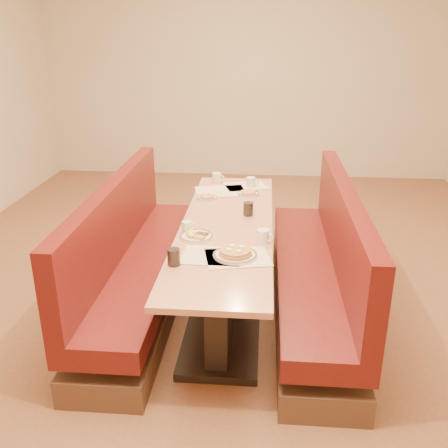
# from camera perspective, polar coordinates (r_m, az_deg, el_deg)

# --- Properties ---
(ground) EXTENTS (8.00, 8.00, 0.00)m
(ground) POSITION_cam_1_polar(r_m,az_deg,el_deg) (4.17, 0.28, -9.66)
(ground) COLOR #9E6647
(ground) RESTS_ON ground
(room_envelope) EXTENTS (6.04, 8.04, 2.82)m
(room_envelope) POSITION_cam_1_polar(r_m,az_deg,el_deg) (3.57, 0.35, 17.87)
(room_envelope) COLOR beige
(room_envelope) RESTS_ON ground
(diner_table) EXTENTS (0.70, 2.50, 0.75)m
(diner_table) POSITION_cam_1_polar(r_m,az_deg,el_deg) (3.99, 0.29, -5.07)
(diner_table) COLOR black
(diner_table) RESTS_ON ground
(booth_left) EXTENTS (0.55, 2.50, 1.05)m
(booth_left) POSITION_cam_1_polar(r_m,az_deg,el_deg) (4.11, -9.98, -4.77)
(booth_left) COLOR #4C3326
(booth_left) RESTS_ON ground
(booth_right) EXTENTS (0.55, 2.50, 1.05)m
(booth_right) POSITION_cam_1_polar(r_m,az_deg,el_deg) (4.01, 10.84, -5.54)
(booth_right) COLOR #4C3326
(booth_right) RESTS_ON ground
(placemat_near_left) EXTENTS (0.40, 0.31, 0.00)m
(placemat_near_left) POSITION_cam_1_polar(r_m,az_deg,el_deg) (3.31, -1.38, -3.63)
(placemat_near_left) COLOR beige
(placemat_near_left) RESTS_ON diner_table
(placemat_near_right) EXTENTS (0.47, 0.39, 0.00)m
(placemat_near_right) POSITION_cam_1_polar(r_m,az_deg,el_deg) (3.29, 1.58, -3.84)
(placemat_near_right) COLOR beige
(placemat_near_right) RESTS_ON diner_table
(placemat_far_left) EXTENTS (0.52, 0.44, 0.00)m
(placemat_far_left) POSITION_cam_1_polar(r_m,az_deg,el_deg) (4.60, -0.39, 3.77)
(placemat_far_left) COLOR beige
(placemat_far_left) RESTS_ON diner_table
(placemat_far_right) EXTENTS (0.45, 0.39, 0.00)m
(placemat_far_right) POSITION_cam_1_polar(r_m,az_deg,el_deg) (4.75, 2.48, 4.37)
(placemat_far_right) COLOR beige
(placemat_far_right) RESTS_ON diner_table
(pancake_plate) EXTENTS (0.29, 0.29, 0.07)m
(pancake_plate) POSITION_cam_1_polar(r_m,az_deg,el_deg) (3.30, 1.30, -3.40)
(pancake_plate) COLOR silver
(pancake_plate) RESTS_ON diner_table
(eggs_plate) EXTENTS (0.24, 0.24, 0.05)m
(eggs_plate) POSITION_cam_1_polar(r_m,az_deg,el_deg) (3.60, -3.23, -1.33)
(eggs_plate) COLOR silver
(eggs_plate) RESTS_ON diner_table
(extra_plate_mid) EXTENTS (0.20, 0.20, 0.04)m
(extra_plate_mid) POSITION_cam_1_polar(r_m,az_deg,el_deg) (4.51, 2.80, 3.53)
(extra_plate_mid) COLOR silver
(extra_plate_mid) RESTS_ON diner_table
(extra_plate_far) EXTENTS (0.19, 0.19, 0.04)m
(extra_plate_far) POSITION_cam_1_polar(r_m,az_deg,el_deg) (4.41, -1.91, 3.08)
(extra_plate_far) COLOR silver
(extra_plate_far) RESTS_ON diner_table
(coffee_mug_a) EXTENTS (0.12, 0.09, 0.10)m
(coffee_mug_a) POSITION_cam_1_polar(r_m,az_deg,el_deg) (3.50, 4.52, -1.39)
(coffee_mug_a) COLOR silver
(coffee_mug_a) RESTS_ON diner_table
(coffee_mug_b) EXTENTS (0.10, 0.08, 0.08)m
(coffee_mug_b) POSITION_cam_1_polar(r_m,az_deg,el_deg) (3.69, -4.20, -0.29)
(coffee_mug_b) COLOR silver
(coffee_mug_b) RESTS_ON diner_table
(coffee_mug_c) EXTENTS (0.12, 0.08, 0.09)m
(coffee_mug_c) POSITION_cam_1_polar(r_m,az_deg,el_deg) (4.74, 3.14, 4.84)
(coffee_mug_c) COLOR silver
(coffee_mug_c) RESTS_ON diner_table
(coffee_mug_d) EXTENTS (0.12, 0.09, 0.09)m
(coffee_mug_d) POSITION_cam_1_polar(r_m,az_deg,el_deg) (4.87, -0.81, 5.34)
(coffee_mug_d) COLOR silver
(coffee_mug_d) RESTS_ON diner_table
(soda_tumbler_near) EXTENTS (0.08, 0.08, 0.11)m
(soda_tumbler_near) POSITION_cam_1_polar(r_m,az_deg,el_deg) (3.19, -5.77, -3.78)
(soda_tumbler_near) COLOR black
(soda_tumbler_near) RESTS_ON diner_table
(soda_tumbler_mid) EXTENTS (0.08, 0.08, 0.11)m
(soda_tumbler_mid) POSITION_cam_1_polar(r_m,az_deg,el_deg) (4.00, 2.78, 1.74)
(soda_tumbler_mid) COLOR black
(soda_tumbler_mid) RESTS_ON diner_table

